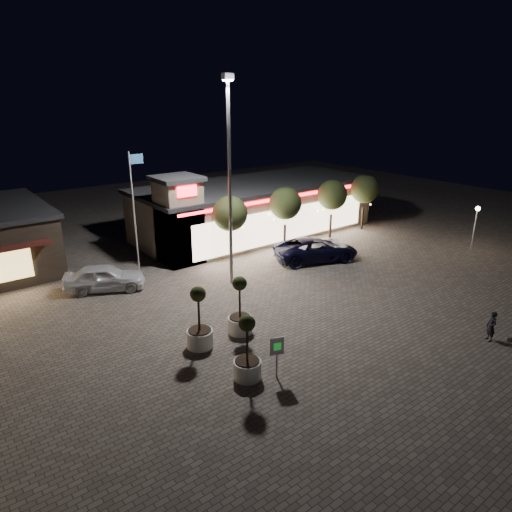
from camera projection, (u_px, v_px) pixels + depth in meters
ground at (292, 344)px, 21.80m from camera, size 90.00×90.00×0.00m
retail_building at (252, 208)px, 38.33m from camera, size 20.40×8.40×6.10m
floodlight_pole at (229, 172)px, 26.57m from camera, size 0.60×0.40×12.38m
flagpole at (135, 203)px, 28.84m from camera, size 0.95×0.10×8.00m
lamp_post_east at (476, 220)px, 33.91m from camera, size 0.36×0.36×3.48m
string_tree_a at (230, 214)px, 31.12m from camera, size 2.42×2.42×4.79m
string_tree_b at (285, 204)px, 33.98m from camera, size 2.42×2.42×4.79m
string_tree_c at (332, 195)px, 36.84m from camera, size 2.42×2.42×4.79m
string_tree_d at (365, 189)px, 39.13m from camera, size 2.42×2.42×4.79m
pickup_truck at (316, 249)px, 32.54m from camera, size 6.57×4.68×1.66m
white_sedan at (105, 278)px, 27.58m from camera, size 5.08×3.75×1.61m
pedestrian at (491, 326)px, 21.88m from camera, size 0.59×0.66×1.53m
dog at (511, 338)px, 21.84m from camera, size 0.45×0.16×0.24m
planter_left at (200, 328)px, 21.31m from camera, size 1.25×1.25×3.08m
planter_mid at (247, 359)px, 18.95m from camera, size 1.19×1.19×2.92m
planter_right at (240, 315)px, 22.61m from camera, size 1.23×1.23×3.01m
valet_sign at (277, 350)px, 18.89m from camera, size 0.60×0.26×1.86m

